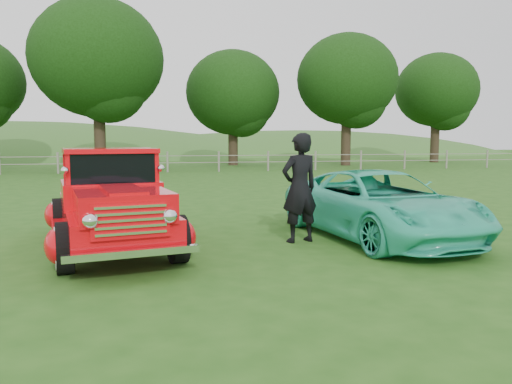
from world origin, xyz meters
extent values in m
plane|color=#235015|center=(0.00, 0.00, 0.00)|extent=(140.00, 140.00, 0.00)
ellipsoid|color=#365C22|center=(-18.00, 58.00, -4.95)|extent=(84.00, 60.00, 18.00)
ellipsoid|color=#365C22|center=(20.00, 62.00, -3.85)|extent=(72.00, 52.00, 14.00)
cube|color=gray|center=(0.00, 22.00, 0.55)|extent=(48.00, 0.04, 0.04)
cube|color=gray|center=(0.00, 22.00, 0.95)|extent=(48.00, 0.04, 0.04)
cylinder|color=#302318|center=(-4.00, 25.00, 2.42)|extent=(0.70, 0.70, 4.84)
ellipsoid|color=black|center=(-4.00, 25.00, 6.82)|extent=(8.00, 8.00, 7.20)
cylinder|color=#302318|center=(5.00, 29.00, 1.87)|extent=(0.70, 0.70, 3.74)
ellipsoid|color=black|center=(5.00, 29.00, 5.27)|extent=(6.80, 6.80, 6.12)
cylinder|color=#302318|center=(13.00, 27.00, 2.20)|extent=(0.70, 0.70, 4.40)
ellipsoid|color=black|center=(13.00, 27.00, 6.20)|extent=(7.20, 7.20, 6.48)
cylinder|color=#302318|center=(22.00, 30.00, 2.09)|extent=(0.70, 0.70, 4.18)
ellipsoid|color=black|center=(22.00, 30.00, 5.89)|extent=(6.60, 6.60, 5.94)
cylinder|color=black|center=(-2.18, 0.12, 0.38)|extent=(0.38, 0.79, 0.76)
cylinder|color=black|center=(-0.55, 0.43, 0.38)|extent=(0.38, 0.79, 0.76)
cylinder|color=black|center=(-2.76, 3.16, 0.38)|extent=(0.38, 0.79, 0.76)
cylinder|color=black|center=(-1.13, 3.47, 0.38)|extent=(0.38, 0.79, 0.76)
cube|color=red|center=(-1.66, 1.80, 0.58)|extent=(2.40, 4.82, 0.44)
ellipsoid|color=red|center=(-2.25, 0.10, 0.42)|extent=(0.55, 0.81, 0.54)
ellipsoid|color=red|center=(-0.48, 0.44, 0.42)|extent=(0.55, 0.81, 0.54)
ellipsoid|color=red|center=(-2.83, 3.15, 0.42)|extent=(0.55, 0.81, 0.54)
ellipsoid|color=red|center=(-1.06, 3.49, 0.42)|extent=(0.55, 0.81, 0.54)
cube|color=red|center=(-1.36, 0.27, 0.97)|extent=(1.61, 1.82, 0.42)
cube|color=red|center=(-1.64, 1.70, 0.99)|extent=(1.82, 1.63, 0.44)
cube|color=black|center=(-1.64, 1.70, 1.46)|extent=(1.63, 1.37, 0.50)
cube|color=red|center=(-1.64, 1.70, 1.74)|extent=(1.72, 1.49, 0.08)
cube|color=red|center=(-1.91, 3.12, 0.95)|extent=(1.53, 2.14, 0.45)
cube|color=white|center=(-1.21, -0.52, 0.85)|extent=(1.06, 0.30, 0.50)
cube|color=white|center=(-1.19, -0.62, 0.42)|extent=(1.79, 0.44, 0.10)
cube|color=white|center=(-2.11, 4.17, 0.42)|extent=(1.70, 0.42, 0.10)
imported|color=#32C9A4|center=(3.41, 1.57, 0.66)|extent=(2.86, 5.05, 1.33)
imported|color=black|center=(1.79, 1.57, 1.03)|extent=(0.85, 0.67, 2.05)
camera|label=1|loc=(-0.93, -7.35, 1.95)|focal=35.00mm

